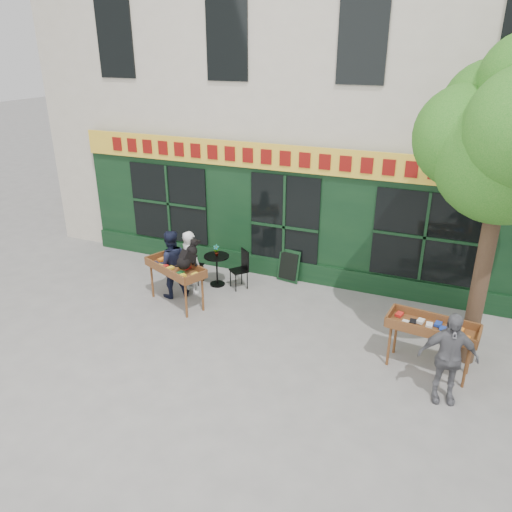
# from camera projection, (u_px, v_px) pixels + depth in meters

# --- Properties ---
(ground) EXTENTS (80.00, 80.00, 0.00)m
(ground) POSITION_uv_depth(u_px,v_px,m) (246.00, 321.00, 10.49)
(ground) COLOR slate
(ground) RESTS_ON ground
(building) EXTENTS (14.00, 7.26, 10.00)m
(building) POSITION_uv_depth(u_px,v_px,m) (332.00, 60.00, 13.61)
(building) COLOR beige
(building) RESTS_ON ground
(street_tree) EXTENTS (3.05, 2.90, 5.60)m
(street_tree) POSITION_uv_depth(u_px,v_px,m) (512.00, 134.00, 7.65)
(street_tree) COLOR #382619
(street_tree) RESTS_ON ground
(book_cart_center) EXTENTS (1.62, 1.17, 0.99)m
(book_cart_center) POSITION_uv_depth(u_px,v_px,m) (176.00, 270.00, 10.90)
(book_cart_center) COLOR brown
(book_cart_center) RESTS_ON ground
(dog) EXTENTS (0.55, 0.69, 0.60)m
(dog) POSITION_uv_depth(u_px,v_px,m) (187.00, 254.00, 10.55)
(dog) COLOR black
(dog) RESTS_ON book_cart_center
(woman) EXTENTS (0.65, 0.55, 1.51)m
(woman) POSITION_uv_depth(u_px,v_px,m) (190.00, 262.00, 11.48)
(woman) COLOR silver
(woman) RESTS_ON ground
(book_cart_right) EXTENTS (1.57, 0.80, 0.99)m
(book_cart_right) POSITION_uv_depth(u_px,v_px,m) (432.00, 329.00, 8.64)
(book_cart_right) COLOR brown
(book_cart_right) RESTS_ON ground
(man_right) EXTENTS (1.00, 0.59, 1.60)m
(man_right) POSITION_uv_depth(u_px,v_px,m) (448.00, 358.00, 7.90)
(man_right) COLOR #5C5C62
(man_right) RESTS_ON ground
(bistro_table) EXTENTS (0.60, 0.60, 0.76)m
(bistro_table) POSITION_uv_depth(u_px,v_px,m) (217.00, 264.00, 11.87)
(bistro_table) COLOR black
(bistro_table) RESTS_ON ground
(bistro_chair_left) EXTENTS (0.40, 0.39, 0.95)m
(bistro_chair_left) POSITION_uv_depth(u_px,v_px,m) (191.00, 261.00, 12.00)
(bistro_chair_left) COLOR black
(bistro_chair_left) RESTS_ON ground
(bistro_chair_right) EXTENTS (0.51, 0.51, 0.95)m
(bistro_chair_right) POSITION_uv_depth(u_px,v_px,m) (242.00, 266.00, 11.75)
(bistro_chair_right) COLOR black
(bistro_chair_right) RESTS_ON ground
(potted_plant) EXTENTS (0.17, 0.14, 0.28)m
(potted_plant) POSITION_uv_depth(u_px,v_px,m) (216.00, 250.00, 11.73)
(potted_plant) COLOR gray
(potted_plant) RESTS_ON bistro_table
(man_left) EXTENTS (0.98, 0.96, 1.60)m
(man_left) POSITION_uv_depth(u_px,v_px,m) (171.00, 264.00, 11.26)
(man_left) COLOR black
(man_left) RESTS_ON ground
(chalkboard) EXTENTS (0.58, 0.28, 0.79)m
(chalkboard) POSITION_uv_depth(u_px,v_px,m) (289.00, 266.00, 12.13)
(chalkboard) COLOR black
(chalkboard) RESTS_ON ground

